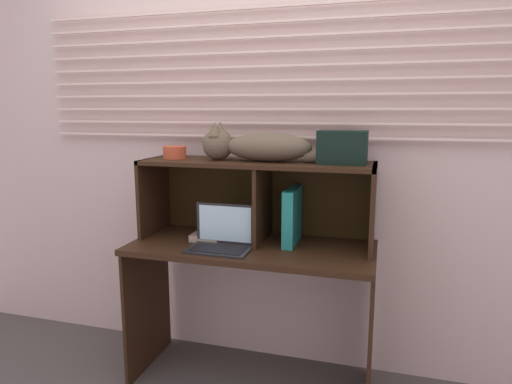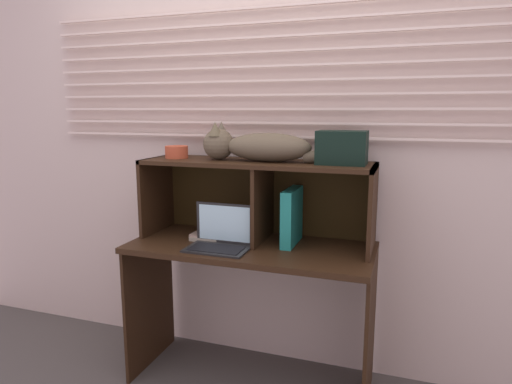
% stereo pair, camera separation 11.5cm
% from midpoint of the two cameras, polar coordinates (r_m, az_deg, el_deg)
% --- Properties ---
extents(back_panel_with_blinds, '(4.40, 0.08, 2.50)m').
position_cam_midpoint_polar(back_panel_with_blinds, '(2.55, 0.13, 5.59)').
color(back_panel_with_blinds, beige).
rests_on(back_panel_with_blinds, ground).
extents(desk, '(1.27, 0.56, 0.78)m').
position_cam_midpoint_polar(desk, '(2.40, -1.99, -10.56)').
color(desk, black).
rests_on(desk, ground).
extents(hutch_shelf_unit, '(1.23, 0.36, 0.43)m').
position_cam_midpoint_polar(hutch_shelf_unit, '(2.39, -1.06, 0.95)').
color(hutch_shelf_unit, black).
rests_on(hutch_shelf_unit, desk).
extents(cat, '(0.80, 0.18, 0.20)m').
position_cam_midpoint_polar(cat, '(2.33, -1.34, 5.86)').
color(cat, brown).
rests_on(cat, hutch_shelf_unit).
extents(laptop, '(0.31, 0.20, 0.22)m').
position_cam_midpoint_polar(laptop, '(2.29, -5.88, -5.97)').
color(laptop, black).
rests_on(laptop, desk).
extents(binder_upright, '(0.06, 0.26, 0.29)m').
position_cam_midpoint_polar(binder_upright, '(2.34, 3.24, -3.09)').
color(binder_upright, '#1D8275').
rests_on(binder_upright, desk).
extents(book_stack, '(0.16, 0.27, 0.03)m').
position_cam_midpoint_polar(book_stack, '(2.51, -6.99, -5.30)').
color(book_stack, gray).
rests_on(book_stack, desk).
extents(small_basket, '(0.13, 0.13, 0.07)m').
position_cam_midpoint_polar(small_basket, '(2.52, -11.61, 4.96)').
color(small_basket, '#BC4A2C').
rests_on(small_basket, hutch_shelf_unit).
extents(storage_box, '(0.24, 0.16, 0.16)m').
position_cam_midpoint_polar(storage_box, '(2.24, 9.52, 5.63)').
color(storage_box, black).
rests_on(storage_box, hutch_shelf_unit).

